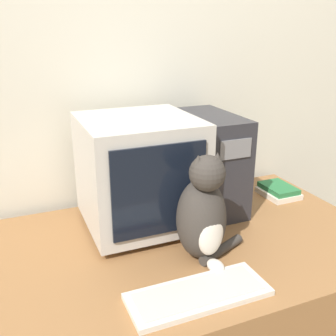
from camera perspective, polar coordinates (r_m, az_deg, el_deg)
wall_back at (r=1.78m, az=-4.12°, el=12.02°), size 7.00×0.05×2.50m
desk at (r=1.71m, az=2.63°, el=-21.21°), size 1.46×0.90×0.74m
crt_monitor at (r=1.51m, az=-4.17°, el=-0.59°), size 0.42×0.43×0.44m
computer_tower at (r=1.69m, az=6.07°, el=0.88°), size 0.19×0.39×0.41m
keyboard at (r=1.22m, az=4.45°, el=-17.78°), size 0.42×0.16×0.02m
cat at (r=1.31m, az=5.14°, el=-6.73°), size 0.26×0.23×0.38m
book_stack at (r=1.92m, az=15.75°, el=-3.22°), size 0.15×0.18×0.05m
pen at (r=1.26m, az=0.35°, el=-16.48°), size 0.14×0.02×0.01m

